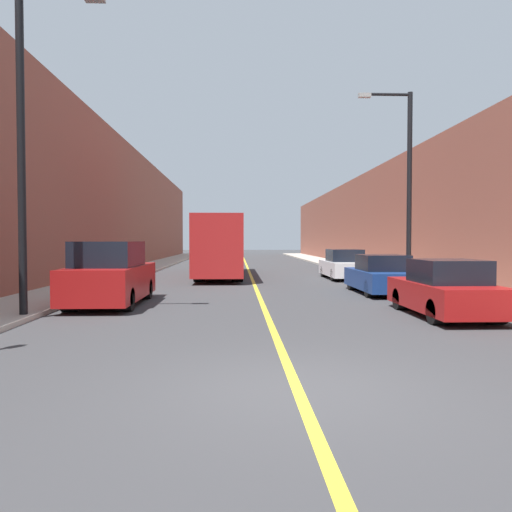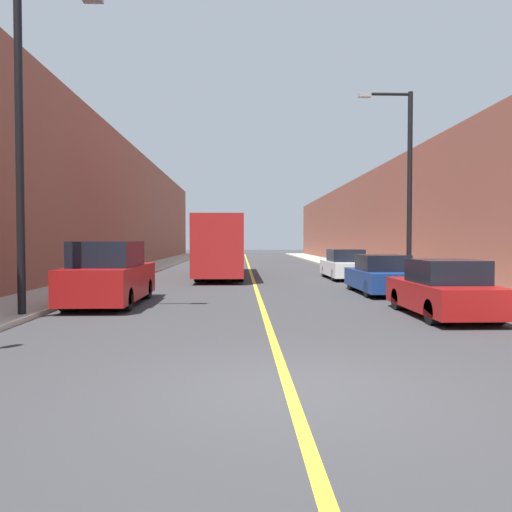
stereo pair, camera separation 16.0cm
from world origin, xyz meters
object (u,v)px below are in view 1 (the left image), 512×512
at_px(bus, 221,245).
at_px(parked_suv_left, 110,276).
at_px(car_right_far, 344,266).
at_px(street_lamp_right, 405,178).
at_px(car_right_mid, 381,276).
at_px(street_lamp_left, 28,134).
at_px(car_right_near, 445,291).

distance_m(bus, parked_suv_left, 12.76).
distance_m(car_right_far, street_lamp_right, 6.94).
height_order(car_right_mid, street_lamp_right, street_lamp_right).
relative_size(car_right_mid, street_lamp_left, 0.54).
xyz_separation_m(car_right_near, street_lamp_left, (-10.77, -0.06, 4.00)).
height_order(parked_suv_left, car_right_near, parked_suv_left).
xyz_separation_m(car_right_near, street_lamp_right, (1.37, 7.23, 3.88)).
distance_m(parked_suv_left, car_right_mid, 9.85).
bearing_deg(car_right_mid, parked_suv_left, -162.43).
bearing_deg(street_lamp_left, bus, 73.90).
height_order(bus, street_lamp_right, street_lamp_right).
relative_size(car_right_near, street_lamp_right, 0.53).
relative_size(bus, street_lamp_right, 1.49).
height_order(car_right_mid, street_lamp_left, street_lamp_left).
distance_m(bus, car_right_near, 16.43).
bearing_deg(car_right_far, bus, 160.82).
bearing_deg(street_lamp_right, street_lamp_left, -149.03).
bearing_deg(bus, street_lamp_right, -45.38).
relative_size(car_right_near, car_right_mid, 0.96).
relative_size(car_right_far, street_lamp_left, 0.57).
bearing_deg(car_right_near, car_right_far, 89.63).
bearing_deg(parked_suv_left, street_lamp_right, 22.62).
xyz_separation_m(parked_suv_left, street_lamp_left, (-1.34, -2.78, 3.77)).
xyz_separation_m(street_lamp_left, street_lamp_right, (12.14, 7.28, -0.12)).
xyz_separation_m(car_right_far, street_lamp_right, (1.29, -5.62, 3.87)).
height_order(street_lamp_left, street_lamp_right, street_lamp_left).
height_order(bus, car_right_far, bus).
bearing_deg(car_right_far, street_lamp_left, -130.07).
bearing_deg(parked_suv_left, street_lamp_left, -115.65).
xyz_separation_m(bus, parked_suv_left, (-3.04, -12.37, -0.82)).
distance_m(car_right_near, street_lamp_right, 8.32).
height_order(bus, car_right_mid, bus).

